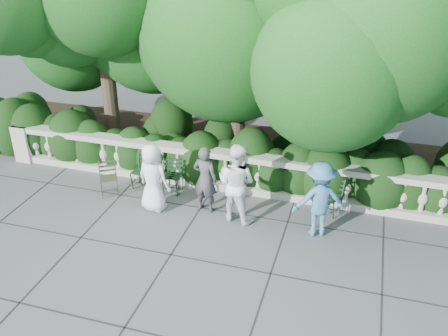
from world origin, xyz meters
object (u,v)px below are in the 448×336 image
(person_older_blue, at_px, (319,199))
(chair_weathered, at_px, (111,198))
(person_businessman, at_px, (153,178))
(person_woman_grey, at_px, (205,179))
(chair_e, at_px, (326,216))
(chair_b, at_px, (139,191))
(chair_d, at_px, (172,195))
(person_casual_man, at_px, (236,183))
(chair_c, at_px, (171,195))

(person_older_blue, bearing_deg, chair_weathered, -24.53)
(person_businessman, relative_size, person_woman_grey, 1.02)
(chair_e, distance_m, person_older_blue, 1.11)
(chair_b, relative_size, chair_d, 1.00)
(chair_b, relative_size, chair_weathered, 1.00)
(chair_e, relative_size, person_casual_man, 0.47)
(chair_c, bearing_deg, person_businessman, -96.21)
(chair_weathered, relative_size, person_older_blue, 0.51)
(person_businessman, bearing_deg, chair_weathered, 7.71)
(chair_c, distance_m, person_businessman, 1.03)
(chair_c, relative_size, chair_d, 1.00)
(person_casual_man, bearing_deg, chair_b, 3.04)
(chair_d, relative_size, person_woman_grey, 0.54)
(person_woman_grey, bearing_deg, chair_weathered, 13.30)
(chair_weathered, relative_size, person_woman_grey, 0.54)
(chair_weathered, distance_m, person_woman_grey, 2.44)
(chair_b, distance_m, chair_weathered, 0.70)
(chair_e, distance_m, person_businessman, 3.91)
(chair_b, distance_m, person_casual_man, 2.74)
(chair_e, bearing_deg, chair_b, -154.14)
(chair_e, height_order, person_casual_man, person_casual_man)
(person_woman_grey, bearing_deg, person_casual_man, 178.22)
(chair_e, relative_size, person_businessman, 0.53)
(chair_b, distance_m, chair_d, 0.82)
(chair_b, xyz_separation_m, chair_e, (4.43, 0.18, 0.00))
(person_casual_man, bearing_deg, chair_d, -2.46)
(chair_d, height_order, person_older_blue, person_older_blue)
(chair_b, distance_m, chair_c, 0.80)
(chair_c, relative_size, chair_weathered, 1.00)
(chair_e, relative_size, person_older_blue, 0.51)
(chair_weathered, distance_m, person_businessman, 1.44)
(chair_b, height_order, person_casual_man, person_casual_man)
(person_businessman, bearing_deg, chair_d, -87.68)
(chair_b, distance_m, person_woman_grey, 1.99)
(chair_weathered, bearing_deg, person_businessman, -38.11)
(chair_b, bearing_deg, person_older_blue, 1.46)
(chair_weathered, bearing_deg, chair_e, -23.80)
(person_businessman, height_order, person_casual_man, person_casual_man)
(chair_d, xyz_separation_m, person_woman_grey, (0.97, -0.35, 0.78))
(chair_b, relative_size, person_businessman, 0.53)
(person_businessman, bearing_deg, person_woman_grey, -150.78)
(chair_d, bearing_deg, chair_c, 162.51)
(chair_e, height_order, person_businessman, person_businessman)
(chair_e, relative_size, chair_weathered, 1.00)
(chair_d, height_order, chair_e, same)
(chair_e, distance_m, person_woman_grey, 2.79)
(chair_e, height_order, person_older_blue, person_older_blue)
(person_casual_man, bearing_deg, chair_weathered, 13.79)
(chair_d, distance_m, person_older_blue, 3.62)
(chair_weathered, height_order, person_casual_man, person_casual_man)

